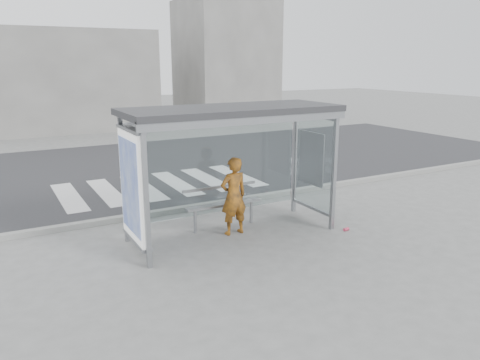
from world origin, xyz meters
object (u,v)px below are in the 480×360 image
Objects in this scene: bench at (223,204)px; person at (234,196)px; bus_shelter at (214,140)px; soda_can at (346,229)px.

person is at bearing -88.58° from bench.
bench is (-0.01, 0.44, -0.28)m from person.
bus_shelter is 3.38m from soda_can.
bench is at bearing 47.02° from bus_shelter.
bus_shelter reaches higher than person.
soda_can is at bearing 152.45° from person.
bus_shelter is 1.25m from person.
soda_can is (2.15, -1.00, -0.77)m from person.
soda_can is at bearing -33.68° from bench.
bus_shelter reaches higher than soda_can.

